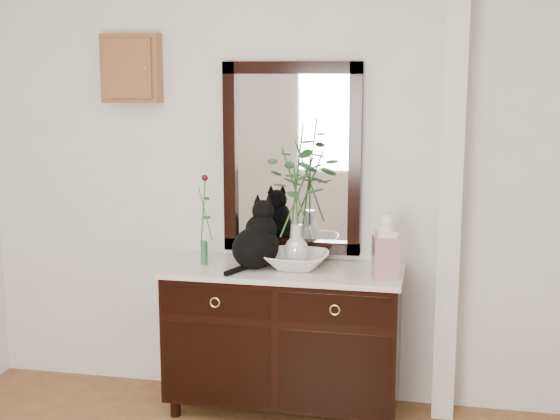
% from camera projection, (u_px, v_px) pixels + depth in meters
% --- Properties ---
extents(wall_back, '(3.60, 0.04, 2.70)m').
position_uv_depth(wall_back, '(275.00, 173.00, 4.52)').
color(wall_back, white).
rests_on(wall_back, ground).
extents(pilaster, '(0.12, 0.20, 2.70)m').
position_uv_depth(pilaster, '(451.00, 180.00, 4.25)').
color(pilaster, white).
rests_on(pilaster, ground).
extents(sideboard, '(1.33, 0.52, 0.82)m').
position_uv_depth(sideboard, '(284.00, 332.00, 4.42)').
color(sideboard, black).
rests_on(sideboard, ground).
extents(wall_mirror, '(0.80, 0.06, 1.10)m').
position_uv_depth(wall_mirror, '(292.00, 159.00, 4.48)').
color(wall_mirror, black).
rests_on(wall_mirror, wall_back).
extents(key_cabinet, '(0.35, 0.10, 0.40)m').
position_uv_depth(key_cabinet, '(131.00, 68.00, 4.54)').
color(key_cabinet, brown).
rests_on(key_cabinet, wall_back).
extents(cat, '(0.38, 0.41, 0.38)m').
position_uv_depth(cat, '(256.00, 234.00, 4.34)').
color(cat, black).
rests_on(cat, sideboard).
extents(lotus_bowl, '(0.37, 0.37, 0.09)m').
position_uv_depth(lotus_bowl, '(296.00, 260.00, 4.35)').
color(lotus_bowl, silver).
rests_on(lotus_bowl, sideboard).
extents(vase_branches, '(0.44, 0.44, 0.80)m').
position_uv_depth(vase_branches, '(297.00, 194.00, 4.29)').
color(vase_branches, silver).
rests_on(vase_branches, lotus_bowl).
extents(bud_vase_rose, '(0.07, 0.07, 0.53)m').
position_uv_depth(bud_vase_rose, '(204.00, 219.00, 4.40)').
color(bud_vase_rose, '#2D6F3B').
rests_on(bud_vase_rose, sideboard).
extents(ginger_jar, '(0.16, 0.16, 0.36)m').
position_uv_depth(ginger_jar, '(386.00, 245.00, 4.14)').
color(ginger_jar, silver).
rests_on(ginger_jar, sideboard).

